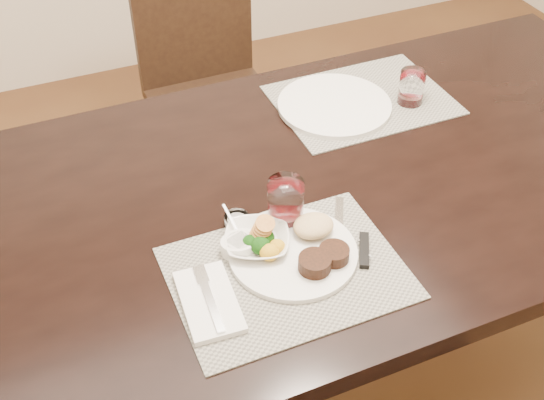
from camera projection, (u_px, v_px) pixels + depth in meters
name	position (u px, v px, depth m)	size (l,w,h in m)	color
ground_plane	(316.00, 367.00, 2.09)	(4.50, 4.50, 0.00)	#442716
dining_table	(327.00, 204.00, 1.65)	(2.00, 1.00, 0.75)	black
chair_far	(206.00, 78.00, 2.40)	(0.42, 0.42, 0.90)	black
placemat_near	(287.00, 273.00, 1.37)	(0.46, 0.34, 0.00)	gray
placemat_far	(362.00, 100.00, 1.84)	(0.46, 0.34, 0.00)	gray
dinner_plate	(299.00, 249.00, 1.39)	(0.27, 0.27, 0.05)	silver
napkin_fork	(209.00, 301.00, 1.30)	(0.11, 0.19, 0.02)	silver
steak_knife	(358.00, 242.00, 1.42)	(0.08, 0.22, 0.01)	white
cracker_bowl	(257.00, 240.00, 1.41)	(0.17, 0.17, 0.06)	silver
sauce_ramekin	(240.00, 244.00, 1.40)	(0.08, 0.12, 0.07)	silver
wine_glass_near	(286.00, 204.00, 1.45)	(0.08, 0.08, 0.11)	silver
far_plate	(334.00, 105.00, 1.81)	(0.30, 0.30, 0.01)	silver
wine_glass_far	(411.00, 89.00, 1.80)	(0.07, 0.07, 0.09)	silver
salt_cellar	(237.00, 221.00, 1.47)	(0.05, 0.05, 0.02)	silver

